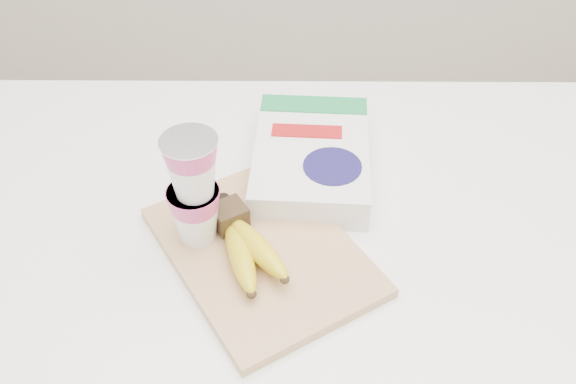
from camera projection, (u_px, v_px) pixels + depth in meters
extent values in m
cube|color=tan|center=(262.00, 251.00, 0.95)|extent=(0.39, 0.42, 0.02)
cube|color=#382816|center=(229.00, 215.00, 0.96)|extent=(0.06, 0.06, 0.03)
ellipsoid|color=gold|center=(240.00, 255.00, 0.91)|extent=(0.07, 0.16, 0.05)
sphere|color=#382816|center=(252.00, 294.00, 0.86)|extent=(0.01, 0.01, 0.01)
ellipsoid|color=gold|center=(257.00, 247.00, 0.91)|extent=(0.12, 0.15, 0.05)
sphere|color=#382816|center=(285.00, 279.00, 0.87)|extent=(0.01, 0.01, 0.01)
cylinder|color=silver|center=(188.00, 141.00, 0.83)|extent=(0.08, 0.08, 0.00)
cube|color=white|center=(311.00, 158.00, 1.07)|extent=(0.20, 0.29, 0.06)
cube|color=#1C7F42|center=(314.00, 105.00, 1.14)|extent=(0.19, 0.06, 0.00)
cylinder|color=#171246|center=(332.00, 166.00, 1.01)|extent=(0.10, 0.10, 0.00)
cube|color=#A31214|center=(307.00, 131.00, 1.08)|extent=(0.12, 0.04, 0.00)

